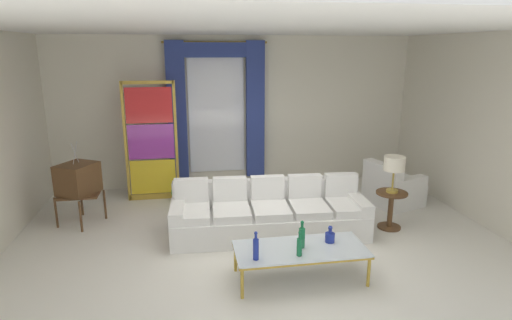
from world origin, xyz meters
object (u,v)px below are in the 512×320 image
bottle_blue_decanter (256,248)px  peacock_figurine (183,193)px  stained_glass_divider (151,144)px  bottle_crystal_tall (299,246)px  couch_white_long (269,214)px  coffee_table (300,250)px  round_side_table (391,207)px  bottle_amber_squat (330,236)px  bottle_ruby_flask (302,236)px  armchair_white (392,189)px  vintage_tv (78,180)px  table_lamp_brass (394,165)px

bottle_blue_decanter → peacock_figurine: 3.15m
stained_glass_divider → bottle_crystal_tall: bearing=-61.3°
couch_white_long → bottle_blue_decanter: size_ratio=8.56×
coffee_table → round_side_table: round_side_table is taller
bottle_amber_squat → bottle_ruby_flask: bottle_ruby_flask is taller
round_side_table → peacock_figurine: bearing=153.5°
stained_glass_divider → peacock_figurine: stained_glass_divider is taller
coffee_table → round_side_table: size_ratio=2.68×
coffee_table → couch_white_long: bearing=94.7°
bottle_amber_squat → armchair_white: 2.85m
coffee_table → vintage_tv: vintage_tv is taller
bottle_crystal_tall → armchair_white: (2.38, 2.40, -0.25)m
bottle_amber_squat → table_lamp_brass: size_ratio=0.38×
bottle_amber_squat → peacock_figurine: (-1.80, 2.73, -0.26)m
armchair_white → round_side_table: size_ratio=1.73×
bottle_crystal_tall → vintage_tv: vintage_tv is taller
bottle_blue_decanter → bottle_crystal_tall: bottle_blue_decanter is taller
bottle_amber_squat → peacock_figurine: bearing=123.3°
couch_white_long → coffee_table: (0.11, -1.37, 0.07)m
coffee_table → bottle_ruby_flask: (0.02, 0.02, 0.17)m
bottle_ruby_flask → coffee_table: bearing=-140.2°
couch_white_long → table_lamp_brass: table_lamp_brass is taller
bottle_amber_squat → bottle_blue_decanter: bearing=-163.5°
vintage_tv → stained_glass_divider: size_ratio=0.61×
bottle_crystal_tall → bottle_blue_decanter: bearing=-179.2°
vintage_tv → round_side_table: 4.95m
table_lamp_brass → bottle_blue_decanter: bearing=-149.0°
couch_white_long → round_side_table: bearing=-4.0°
bottle_ruby_flask → armchair_white: bearing=43.7°
peacock_figurine → bottle_amber_squat: bearing=-56.7°
coffee_table → bottle_ruby_flask: 0.17m
vintage_tv → couch_white_long: bearing=-16.9°
couch_white_long → bottle_ruby_flask: size_ratio=8.55×
armchair_white → bottle_crystal_tall: bearing=-134.8°
stained_glass_divider → round_side_table: size_ratio=3.70×
round_side_table → stained_glass_divider: bearing=151.9°
bottle_blue_decanter → bottle_ruby_flask: (0.60, 0.21, -0.00)m
bottle_ruby_flask → armchair_white: size_ratio=0.34×
bottle_blue_decanter → stained_glass_divider: size_ratio=0.16×
table_lamp_brass → armchair_white: bearing=62.1°
stained_glass_divider → vintage_tv: bearing=-138.2°
bottle_crystal_tall → bottle_ruby_flask: bottle_ruby_flask is taller
couch_white_long → bottle_ruby_flask: (0.13, -1.35, 0.24)m
coffee_table → round_side_table: bearing=34.5°
bottle_ruby_flask → stained_glass_divider: stained_glass_divider is taller
bottle_blue_decanter → armchair_white: (2.90, 2.40, -0.26)m
coffee_table → vintage_tv: size_ratio=1.18×
armchair_white → couch_white_long: bearing=-160.9°
bottle_ruby_flask → table_lamp_brass: bearing=34.4°
vintage_tv → table_lamp_brass: 4.94m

